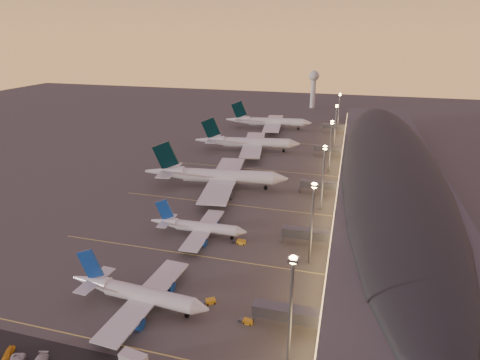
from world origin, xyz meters
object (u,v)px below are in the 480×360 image
radar_tower (314,83)px  baggage_tug_b (209,302)px  airliner_wide_far (269,122)px  baggage_tug_c (240,242)px  service_van_b (8,353)px  airliner_wide_near (216,176)px  airliner_wide_mid (247,143)px  baggage_tug_a (246,321)px  airliner_narrow_north (198,227)px  airliner_narrow_south (138,294)px

radar_tower → baggage_tug_b: size_ratio=8.19×
airliner_wide_far → baggage_tug_c: size_ratio=14.38×
airliner_wide_far → service_van_b: size_ratio=15.04×
airliner_wide_near → radar_tower: radar_tower is taller
baggage_tug_c → service_van_b: 69.24m
airliner_wide_mid → baggage_tug_b: airliner_wide_mid is taller
airliner_wide_mid → baggage_tug_a: 145.50m
baggage_tug_b → service_van_b: (-35.50, -28.10, 0.17)m
service_van_b → airliner_wide_near: bearing=62.3°
airliner_narrow_north → radar_tower: size_ratio=1.05×
airliner_narrow_north → airliner_wide_far: bearing=91.3°
baggage_tug_a → service_van_b: bearing=-145.5°
airliner_wide_near → baggage_tug_a: size_ratio=17.97×
baggage_tug_a → baggage_tug_c: size_ratio=0.85×
radar_tower → baggage_tug_c: 255.21m
baggage_tug_c → service_van_b: size_ratio=1.05×
airliner_wide_near → baggage_tug_a: (35.36, -81.89, -4.81)m
baggage_tug_a → airliner_wide_far: bearing=107.7°
airliner_wide_near → airliner_wide_mid: (-0.83, 58.97, -0.29)m
airliner_wide_near → baggage_tug_a: airliner_wide_near is taller
airliner_narrow_south → airliner_wide_mid: size_ratio=0.64×
airliner_wide_near → airliner_wide_far: bearing=82.2°
airliner_narrow_north → service_van_b: (-19.81, -61.52, -2.47)m
airliner_wide_mid → service_van_b: airliner_wide_mid is taller
airliner_narrow_north → baggage_tug_c: (15.08, -1.71, -2.59)m
airliner_narrow_south → radar_tower: 292.45m
airliner_narrow_north → baggage_tug_a: size_ratio=9.58×
airliner_wide_near → radar_tower: size_ratio=1.97×
airliner_wide_near → airliner_wide_far: size_ratio=1.06×
airliner_wide_mid → baggage_tug_a: airliner_wide_mid is taller
airliner_wide_mid → baggage_tug_a: bearing=-84.8°
airliner_narrow_south → airliner_wide_mid: bearing=96.8°
airliner_wide_mid → baggage_tug_a: size_ratio=16.95×
airliner_wide_near → baggage_tug_a: 89.33m
airliner_wide_near → baggage_tug_b: bearing=-80.6°
airliner_wide_near → baggage_tug_c: bearing=-70.6°
airliner_wide_far → baggage_tug_a: bearing=-86.6°
airliner_wide_mid → service_van_b: 164.87m
airliner_wide_far → baggage_tug_a: (35.69, -198.73, -4.52)m
service_van_b → airliner_narrow_north: bearing=50.5°
baggage_tug_c → airliner_wide_far: bearing=97.8°
baggage_tug_a → service_van_b: service_van_b is taller
airliner_narrow_north → baggage_tug_a: bearing=-56.6°
airliner_wide_far → baggage_tug_a: airliner_wide_far is taller
radar_tower → baggage_tug_a: bearing=-87.2°
airliner_wide_near → baggage_tug_b: 81.27m
baggage_tug_c → airliner_wide_near: bearing=116.8°
airliner_wide_far → baggage_tug_a: 201.96m
airliner_narrow_north → baggage_tug_c: airliner_narrow_north is taller
airliner_wide_far → baggage_tug_b: bearing=-89.6°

